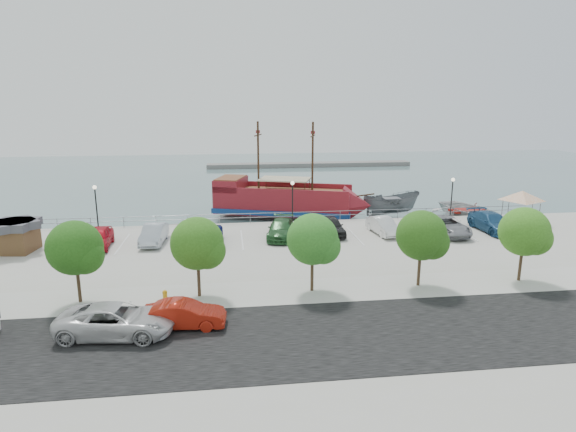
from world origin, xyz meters
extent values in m
plane|color=slate|center=(0.00, 0.00, -1.00)|extent=(160.00, 160.00, 0.00)
cube|color=#ABA99A|center=(0.00, -21.00, -0.60)|extent=(100.00, 58.00, 1.20)
cube|color=black|center=(0.00, -16.00, 0.01)|extent=(100.00, 8.00, 0.04)
cube|color=#AEACA3|center=(0.00, -10.00, 0.01)|extent=(100.00, 4.00, 0.05)
cylinder|color=slate|center=(0.00, 7.80, 0.95)|extent=(50.00, 0.06, 0.06)
cylinder|color=slate|center=(0.00, 7.80, 0.55)|extent=(50.00, 0.06, 0.06)
cube|color=slate|center=(10.00, 55.00, -0.60)|extent=(40.00, 3.00, 0.80)
cube|color=maroon|center=(-0.06, 13.71, 0.75)|extent=(15.48, 9.05, 2.40)
cube|color=navy|center=(-0.06, 13.71, -0.03)|extent=(15.83, 9.40, 0.55)
cone|color=maroon|center=(7.65, 11.14, 0.75)|extent=(4.21, 5.14, 4.43)
cube|color=maroon|center=(-5.76, 15.61, 2.60)|extent=(4.09, 5.26, 1.29)
cube|color=brown|center=(-5.76, 15.61, 3.29)|extent=(3.80, 4.85, 0.11)
cube|color=brown|center=(0.38, 13.57, 2.00)|extent=(12.67, 7.65, 0.14)
cube|color=maroon|center=(0.64, 15.82, 2.28)|extent=(14.08, 4.85, 0.65)
cube|color=maroon|center=(-0.76, 11.61, 2.28)|extent=(14.08, 4.85, 0.65)
cylinder|color=#382111|center=(3.00, 12.69, 5.74)|extent=(0.28, 0.28, 7.57)
cylinder|color=#382111|center=(-2.69, 14.59, 5.74)|extent=(0.28, 0.28, 7.57)
cylinder|color=#382111|center=(3.00, 12.69, 8.05)|extent=(1.00, 2.67, 0.13)
cylinder|color=#382111|center=(-2.69, 14.59, 8.05)|extent=(1.00, 2.67, 0.13)
cube|color=#C1B18A|center=(0.11, 13.65, 3.34)|extent=(6.19, 5.02, 0.11)
cylinder|color=#382111|center=(8.26, 10.94, 1.86)|extent=(2.23, 0.87, 0.55)
imported|color=slate|center=(11.80, 12.12, 0.30)|extent=(6.94, 3.29, 2.59)
imported|color=silver|center=(19.80, 10.13, -0.19)|extent=(6.94, 8.71, 1.62)
cube|color=slate|center=(-14.06, 9.20, -0.82)|extent=(6.58, 3.65, 0.36)
cube|color=gray|center=(7.51, 9.20, -0.81)|extent=(6.76, 2.25, 0.38)
cube|color=slate|center=(16.60, 9.20, -0.80)|extent=(7.26, 4.37, 0.40)
cube|color=brown|center=(-22.89, 1.03, 0.99)|extent=(3.01, 3.01, 1.97)
cube|color=#45444B|center=(-22.89, 1.03, 2.20)|extent=(3.41, 3.41, 0.63)
cylinder|color=slate|center=(21.34, 6.19, 1.16)|extent=(0.10, 0.10, 2.33)
cylinder|color=slate|center=(23.91, 5.22, 1.16)|extent=(0.10, 0.10, 2.33)
cylinder|color=slate|center=(20.37, 3.62, 1.16)|extent=(0.10, 0.10, 2.33)
cylinder|color=slate|center=(22.93, 2.65, 1.16)|extent=(0.10, 0.10, 2.33)
pyramid|color=white|center=(22.14, 4.42, 3.22)|extent=(5.73, 5.73, 0.95)
imported|color=silver|center=(-11.92, -14.54, 0.82)|extent=(6.15, 3.38, 1.63)
imported|color=#A61E0F|center=(-8.59, -14.06, 0.72)|extent=(4.49, 1.87, 1.44)
cylinder|color=orange|center=(-9.96, -10.80, 0.34)|extent=(0.27, 0.27, 0.67)
sphere|color=orange|center=(-9.96, -10.80, 0.69)|extent=(0.29, 0.29, 0.29)
cylinder|color=black|center=(-18.00, 6.50, 2.00)|extent=(0.12, 0.12, 4.00)
sphere|color=#FFF2CC|center=(-18.00, 6.50, 4.10)|extent=(0.36, 0.36, 0.36)
cylinder|color=black|center=(0.00, 6.50, 2.00)|extent=(0.12, 0.12, 4.00)
sphere|color=#FFF2CC|center=(0.00, 6.50, 4.10)|extent=(0.36, 0.36, 0.36)
cylinder|color=black|center=(16.00, 6.50, 2.00)|extent=(0.12, 0.12, 4.00)
sphere|color=#FFF2CC|center=(16.00, 6.50, 4.10)|extent=(0.36, 0.36, 0.36)
cylinder|color=#473321|center=(-15.00, -10.00, 1.10)|extent=(0.20, 0.20, 2.20)
sphere|color=#204E14|center=(-15.00, -10.00, 3.40)|extent=(3.20, 3.20, 3.20)
sphere|color=#204E14|center=(-14.40, -10.30, 3.00)|extent=(2.20, 2.20, 2.20)
cylinder|color=#473321|center=(-8.00, -10.00, 1.10)|extent=(0.20, 0.20, 2.20)
sphere|color=#2C5D17|center=(-8.00, -10.00, 3.40)|extent=(3.20, 3.20, 3.20)
sphere|color=#2C5D17|center=(-7.40, -10.30, 3.00)|extent=(2.20, 2.20, 2.20)
cylinder|color=#473321|center=(-1.00, -10.00, 1.10)|extent=(0.20, 0.20, 2.20)
sphere|color=#2B6920|center=(-1.00, -10.00, 3.40)|extent=(3.20, 3.20, 3.20)
sphere|color=#2B6920|center=(-0.40, -10.30, 3.00)|extent=(2.20, 2.20, 2.20)
cylinder|color=#473321|center=(6.00, -10.00, 1.10)|extent=(0.20, 0.20, 2.20)
sphere|color=#275315|center=(6.00, -10.00, 3.40)|extent=(3.20, 3.20, 3.20)
sphere|color=#275315|center=(6.60, -10.30, 3.00)|extent=(2.20, 2.20, 2.20)
cylinder|color=#473321|center=(13.00, -10.00, 1.10)|extent=(0.20, 0.20, 2.20)
sphere|color=#37711D|center=(13.00, -10.00, 3.40)|extent=(3.20, 3.20, 3.20)
sphere|color=#37711D|center=(13.60, -10.30, 3.00)|extent=(2.20, 2.20, 2.20)
imported|color=red|center=(-16.70, 1.30, 0.83)|extent=(2.21, 4.98, 1.66)
imported|color=#B0B9C5|center=(-12.37, 1.96, 0.79)|extent=(1.98, 4.90, 1.58)
imported|color=navy|center=(-7.89, 1.29, 0.71)|extent=(2.56, 5.18, 1.41)
imported|color=#275B2B|center=(-1.57, 2.29, 0.78)|extent=(3.20, 5.69, 1.56)
imported|color=black|center=(2.97, 2.69, 0.80)|extent=(2.11, 4.77, 1.59)
imported|color=silver|center=(7.68, 2.35, 0.75)|extent=(2.10, 4.68, 1.49)
imported|color=gray|center=(13.31, 1.55, 0.79)|extent=(2.79, 5.77, 1.58)
imported|color=navy|center=(17.87, 2.02, 0.84)|extent=(2.61, 5.87, 1.67)
camera|label=1|loc=(-6.07, -38.00, 11.72)|focal=30.00mm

